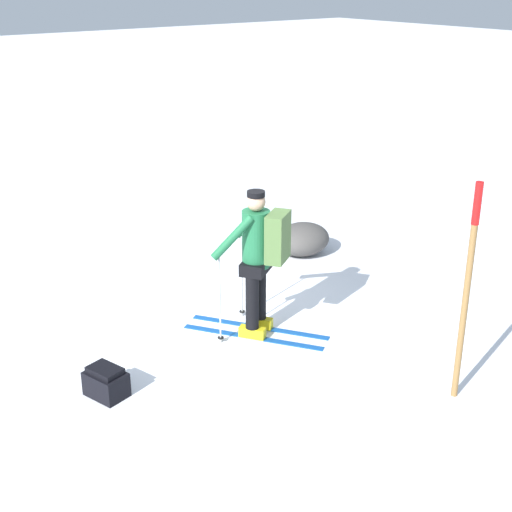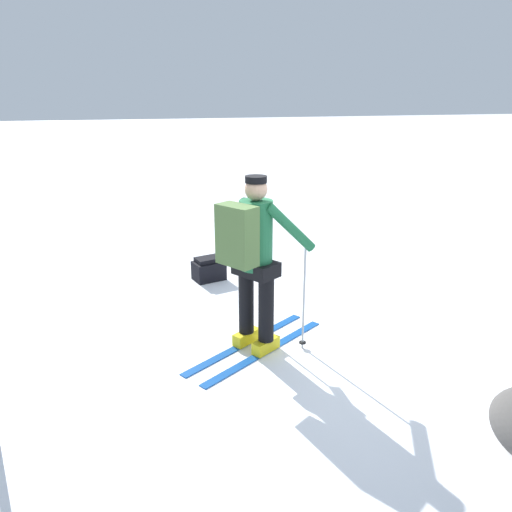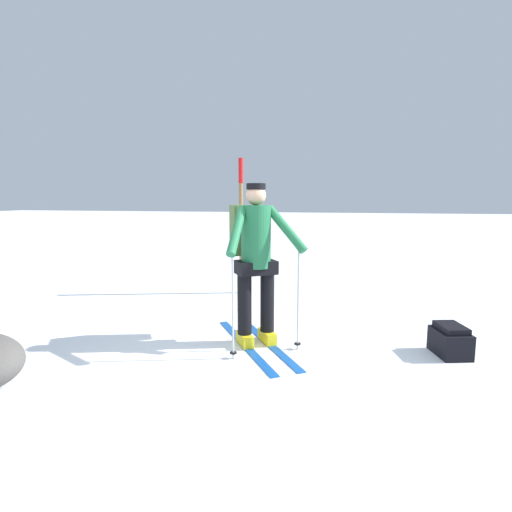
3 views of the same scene
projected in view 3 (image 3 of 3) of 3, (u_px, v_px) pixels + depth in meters
The scene contains 4 objects.
ground_plane at pixel (238, 373), 3.60m from camera, with size 80.00×80.00×0.00m, color white.
skier at pixel (255, 253), 4.21m from camera, with size 1.22×1.59×1.71m.
dropped_backpack at pixel (450, 341), 3.99m from camera, with size 0.38×0.46×0.31m.
trail_marker at pixel (241, 216), 6.45m from camera, with size 0.07×0.07×2.19m.
Camera 3 is at (-0.93, 3.28, 1.56)m, focal length 28.00 mm.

